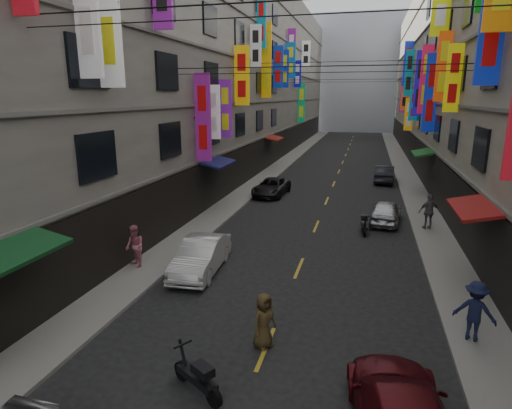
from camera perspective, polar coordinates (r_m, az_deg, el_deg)
The scene contains 19 objects.
sidewalk_left at distance 41.81m, azimuth 2.74°, elevation 4.85°, with size 2.00×90.00×0.12m, color slate.
sidewalk_right at distance 41.11m, azimuth 19.38°, elevation 3.90°, with size 2.00×90.00×0.12m, color slate.
building_row_left at distance 42.95m, azimuth -5.33°, elevation 17.68°, with size 10.14×90.00×19.00m.
building_row_right at distance 41.58m, azimuth 29.07°, elevation 16.14°, with size 10.14×90.00×19.00m.
haze_block at distance 90.50m, azimuth 13.56°, elevation 16.50°, with size 18.00×8.00×22.00m, color #AEB4C2.
shop_signage at distance 33.28m, azimuth 10.73°, elevation 18.03°, with size 14.00×55.00×11.79m.
street_awnings at distance 24.96m, azimuth 5.92°, elevation 5.23°, with size 13.99×35.20×0.41m.
overhead_cables at distance 28.54m, azimuth 10.15°, elevation 17.90°, with size 14.00×38.04×1.24m.
lane_markings at distance 38.08m, azimuth 10.69°, elevation 3.61°, with size 0.12×80.20×0.01m.
scooter_crossing at distance 10.99m, azimuth -7.79°, elevation -21.84°, with size 1.58×1.07×1.14m.
scooter_far_right at distance 22.81m, azimuth 14.21°, elevation -2.60°, with size 0.50×1.80×1.14m.
car_left_mid at distance 17.36m, azimuth -7.37°, elevation -6.79°, with size 1.46×4.18×1.38m, color silver.
car_left_far at distance 30.44m, azimuth 2.06°, elevation 2.34°, with size 1.99×4.32×1.20m, color black.
car_right_mid at distance 24.84m, azimuth 16.94°, elevation -0.91°, with size 1.54×3.83×1.30m, color #B6B5BA.
car_right_far at distance 36.64m, azimuth 16.74°, elevation 3.93°, with size 1.47×4.22×1.39m, color #24242B.
pedestrian_lfar at distance 18.04m, azimuth -15.88°, elevation -5.38°, with size 0.85×0.58×1.75m, color #C96A7E.
pedestrian_rnear at distance 13.89m, azimuth 27.18°, elevation -12.51°, with size 1.14×0.59×1.77m, color #131935.
pedestrian_rfar at distance 24.00m, azimuth 22.09°, elevation -0.89°, with size 1.09×0.62×1.86m, color #5D5D5F.
pedestrian_crossing at distance 12.37m, azimuth 1.05°, elevation -15.22°, with size 0.79×0.54×1.61m, color #46351C.
Camera 1 is at (2.41, 1.62, 6.89)m, focal length 30.00 mm.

